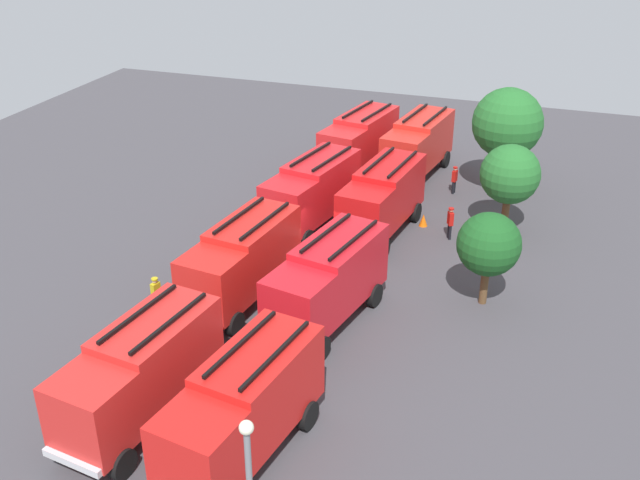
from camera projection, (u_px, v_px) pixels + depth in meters
The scene contains 17 objects.
ground_plane at pixel (320, 264), 37.95m from camera, with size 64.15×64.15×0.00m, color #423F44.
fire_truck_0 at pixel (359, 139), 48.67m from camera, with size 7.52×3.80×3.88m.
fire_truck_1 at pixel (312, 190), 41.09m from camera, with size 7.53×3.82×3.88m.
fire_truck_2 at pixel (242, 259), 33.91m from camera, with size 7.45×3.47×3.88m.
fire_truck_3 at pixel (140, 371), 26.44m from camera, with size 7.46×3.53×3.88m.
fire_truck_4 at pixel (418, 144), 47.92m from camera, with size 7.48×3.59×3.88m.
fire_truck_5 at pixel (382, 197), 40.26m from camera, with size 7.45×3.47×3.88m.
fire_truck_6 at pixel (328, 279), 32.28m from camera, with size 7.54×3.87×3.88m.
fire_truck_7 at pixel (243, 406), 24.75m from camera, with size 7.49×3.65×3.88m.
firefighter_0 at pixel (156, 293), 33.39m from camera, with size 0.47×0.35×1.82m.
firefighter_1 at pixel (454, 178), 45.73m from camera, with size 0.46×0.31×1.73m.
firefighter_2 at pixel (450, 221), 40.11m from camera, with size 0.48×0.41×1.82m.
tree_0 at pixel (507, 124), 44.40m from camera, with size 4.23×4.23×6.56m.
tree_1 at pixel (510, 175), 39.86m from camera, with size 3.25×3.25×5.03m.
tree_2 at pixel (489, 245), 33.28m from camera, with size 2.92×2.92×4.52m.
traffic_cone_0 at pixel (314, 263), 37.35m from camera, with size 0.51×0.51×0.73m, color #F2600C.
traffic_cone_1 at pixel (423, 220), 41.85m from camera, with size 0.49×0.49×0.69m, color #F2600C.
Camera 1 is at (31.42, 10.93, 18.31)m, focal length 41.67 mm.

